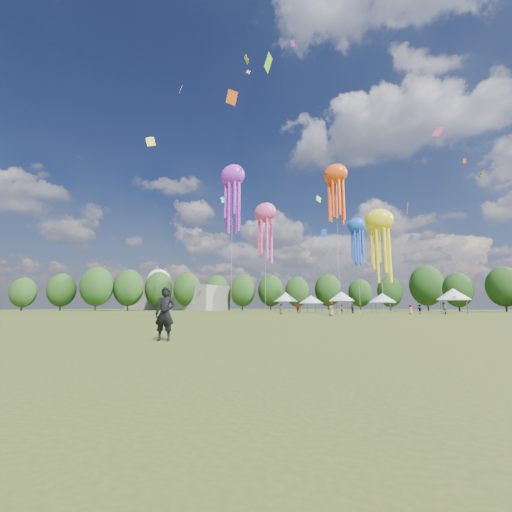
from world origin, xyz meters
The scene contains 10 objects.
ground centered at (0.00, 0.00, 0.00)m, with size 300.00×300.00×0.00m, color #384416.
observer_main centered at (7.61, -2.99, 0.95)m, with size 0.70×0.46×1.91m, color black.
spectator_near centered at (-8.88, 35.27, 0.80)m, with size 0.78×0.61×1.61m, color gray.
spectators_far centered at (2.34, 45.95, 0.88)m, with size 23.22×20.38×1.91m.
festival_tents centered at (-3.46, 54.54, 3.16)m, with size 37.48×8.17×4.40m.
show_kites centered at (-8.58, 37.65, 19.11)m, with size 30.64×17.49×27.49m.
small_kites centered at (1.18, 42.11, 31.03)m, with size 72.15×54.90×44.73m.
treeline centered at (-3.87, 62.51, 6.54)m, with size 201.57×95.24×13.43m.
hangar centered at (-72.00, 72.00, 4.00)m, with size 40.00×12.00×8.00m, color gray.
radome centered at (-88.00, 78.00, 9.99)m, with size 9.00×9.00×16.00m.
Camera 1 is at (17.00, -11.33, 1.20)m, focal length 23.41 mm.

